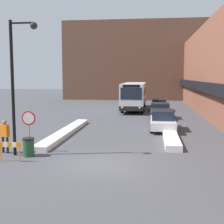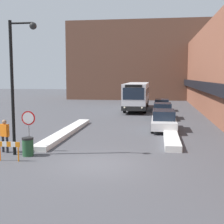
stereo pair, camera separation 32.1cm
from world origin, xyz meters
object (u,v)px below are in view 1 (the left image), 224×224
pedestrian (5,133)px  trash_bin (29,147)px  parked_car_front (163,120)px  construction_barricade (10,148)px  city_bus (134,95)px  street_lamp (17,74)px  parked_car_middle (160,111)px  parked_car_back (159,105)px  stop_sign (29,122)px

pedestrian → trash_bin: size_ratio=1.86×
parked_car_front → construction_barricade: parked_car_front is taller
city_bus → parked_car_front: 14.43m
street_lamp → pedestrian: (-0.98, 0.38, -3.12)m
parked_car_middle → pedestrian: 17.16m
city_bus → parked_car_back: 3.23m
parked_car_middle → parked_car_back: 6.69m
construction_barricade → street_lamp: bearing=91.8°
city_bus → parked_car_back: size_ratio=2.66×
parked_car_middle → stop_sign: size_ratio=1.91×
stop_sign → trash_bin: (0.33, -0.92, -1.12)m
parked_car_front → trash_bin: parked_car_front is taller
pedestrian → construction_barricade: pedestrian is taller
stop_sign → trash_bin: bearing=-70.5°
parked_car_middle → stop_sign: 16.27m
city_bus → construction_barricade: (-4.55, -23.92, -1.09)m
construction_barricade → parked_car_back: bearing=72.1°
city_bus → construction_barricade: city_bus is taller
trash_bin → street_lamp: bearing=165.9°
parked_car_back → trash_bin: size_ratio=4.57×
parked_car_back → street_lamp: bearing=-108.9°
parked_car_front → parked_car_back: 13.33m
parked_car_front → pedestrian: size_ratio=2.59×
parked_car_front → street_lamp: bearing=-131.1°
pedestrian → trash_bin: 1.69m
trash_bin → construction_barricade: trash_bin is taller
parked_car_middle → trash_bin: parked_car_middle is taller
city_bus → street_lamp: 23.31m
city_bus → parked_car_middle: 8.07m
stop_sign → street_lamp: street_lamp is taller
parked_car_back → trash_bin: bearing=-107.6°
street_lamp → trash_bin: 3.74m
parked_car_back → trash_bin: 23.19m
stop_sign → trash_bin: size_ratio=2.32×
parked_car_middle → parked_car_back: size_ratio=0.97×
parked_car_middle → street_lamp: bearing=-116.3°
parked_car_front → parked_car_middle: parked_car_front is taller
parked_car_front → construction_barricade: bearing=-127.3°
stop_sign → pedestrian: stop_sign is taller
parked_car_back → street_lamp: size_ratio=0.64×
stop_sign → street_lamp: (-0.20, -0.78, 2.59)m
trash_bin → stop_sign: bearing=109.5°
city_bus → street_lamp: size_ratio=1.70×
parked_car_middle → construction_barricade: 18.10m
parked_car_middle → parked_car_back: (0.00, 6.69, -0.05)m
street_lamp → pedestrian: street_lamp is taller
stop_sign → street_lamp: 2.71m
city_bus → stop_sign: city_bus is taller
street_lamp → parked_car_front: bearing=48.9°
city_bus → street_lamp: bearing=-101.4°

